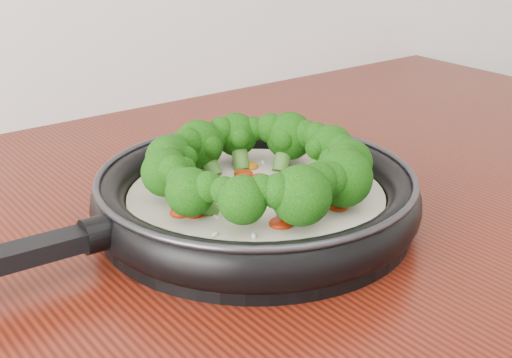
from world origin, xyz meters
TOP-DOWN VIEW (x-y plane):
  - skillet at (0.03, 1.03)m, footprint 0.53×0.35m

SIDE VIEW (x-z plane):
  - skillet at x=0.03m, z-range 0.89..0.99m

